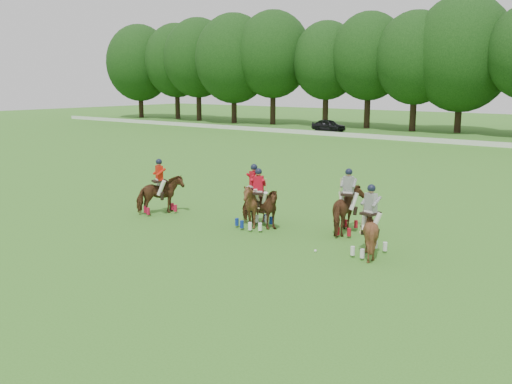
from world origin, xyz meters
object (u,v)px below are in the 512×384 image
Objects in this scene: polo_stripe_b at (370,230)px; polo_stripe_a at (348,210)px; polo_red_b at (258,207)px; polo_ball at (315,251)px; polo_red_c at (254,204)px; car_left at (328,125)px; polo_red_a at (160,194)px.

polo_stripe_a is at bearing 133.85° from polo_stripe_b.
polo_red_b reaches higher than polo_ball.
polo_stripe_b is (5.13, -0.61, -0.06)m from polo_red_c.
polo_red_b is 1.00× the size of polo_stripe_b.
polo_stripe_b reaches higher than polo_red_b.
polo_red_c reaches higher than polo_ball.
polo_stripe_a is at bearing 96.97° from polo_ball.
car_left is at bearing 117.21° from polo_red_b.
polo_red_c is 1.01× the size of polo_stripe_a.
polo_ball is (3.60, -1.37, -0.84)m from polo_red_c.
polo_stripe_a is (2.99, 1.41, 0.06)m from polo_red_b.
polo_red_c reaches higher than polo_red_b.
polo_red_a is at bearing 175.31° from polo_ball.
polo_red_b is (4.70, 0.63, -0.02)m from polo_red_a.
polo_stripe_b is at bearing -46.15° from polo_stripe_a.
polo_red_a is (14.97, -38.86, 0.17)m from car_left.
polo_red_a reaches higher than polo_red_b.
polo_stripe_b is (4.85, -0.52, 0.01)m from polo_red_b.
polo_red_b is 25.42× the size of polo_ball.
polo_red_c is at bearing -157.93° from polo_stripe_a.
car_left is 1.65× the size of polo_stripe_a.
polo_ball is at bearing -4.69° from polo_red_a.
polo_ball is at bearing -142.04° from car_left.
polo_stripe_b is at bearing 26.42° from polo_ball.
car_left is at bearing 116.94° from polo_red_c.
polo_stripe_a is 1.04× the size of polo_stripe_b.
polo_red_a is at bearing -172.42° from polo_red_b.
car_left is at bearing 120.18° from polo_ball.
polo_red_a is 8.08m from polo_ball.
polo_red_c is 26.85× the size of polo_ball.
car_left is 1.70× the size of polo_red_a.
polo_red_b reaches higher than car_left.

